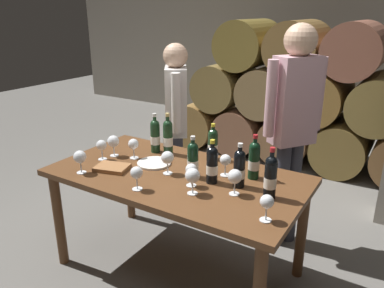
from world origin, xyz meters
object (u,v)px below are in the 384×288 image
at_px(dining_table, 177,186).
at_px(wine_glass_7, 137,173).
at_px(wine_bottle_7, 270,177).
at_px(wine_glass_9, 113,142).
at_px(wine_glass_3, 235,177).
at_px(wine_bottle_4, 212,164).
at_px(wine_glass_8, 80,157).
at_px(wine_bottle_3, 254,160).
at_px(wine_glass_1, 133,145).
at_px(wine_bottle_5, 239,168).
at_px(wine_glass_5, 267,203).
at_px(wine_bottle_6, 155,136).
at_px(wine_bottle_0, 168,137).
at_px(taster_seated_left, 176,116).
at_px(wine_bottle_1, 213,144).
at_px(wine_glass_4, 193,176).
at_px(serving_plate, 154,163).
at_px(wine_glass_2, 225,161).
at_px(sommelier_presenting, 293,118).
at_px(wine_bottle_2, 193,159).
at_px(wine_glass_0, 191,170).
at_px(tasting_notebook, 112,168).
at_px(wine_glass_10, 167,158).

xyz_separation_m(dining_table, wine_glass_7, (-0.07, -0.32, 0.20)).
distance_m(wine_bottle_7, wine_glass_9, 1.23).
bearing_deg(wine_glass_3, wine_bottle_4, 159.12).
bearing_deg(wine_glass_8, wine_bottle_3, 27.59).
bearing_deg(wine_glass_1, wine_bottle_3, 9.02).
xyz_separation_m(wine_bottle_5, wine_glass_5, (0.29, -0.29, -0.02)).
height_order(dining_table, wine_bottle_6, wine_bottle_6).
relative_size(wine_bottle_0, wine_glass_5, 2.16).
height_order(dining_table, taster_seated_left, taster_seated_left).
relative_size(wine_bottle_1, wine_bottle_5, 0.95).
distance_m(wine_glass_4, wine_glass_7, 0.34).
distance_m(wine_bottle_7, serving_plate, 0.89).
distance_m(wine_bottle_3, wine_bottle_7, 0.28).
bearing_deg(wine_bottle_6, taster_seated_left, 104.00).
height_order(dining_table, wine_glass_9, wine_glass_9).
height_order(wine_glass_2, sommelier_presenting, sommelier_presenting).
relative_size(wine_bottle_0, wine_glass_8, 2.01).
relative_size(wine_glass_4, wine_glass_8, 1.02).
xyz_separation_m(wine_bottle_2, wine_glass_8, (-0.67, -0.34, -0.01)).
height_order(wine_bottle_0, sommelier_presenting, sommelier_presenting).
distance_m(wine_bottle_6, wine_glass_7, 0.65).
relative_size(wine_bottle_6, serving_plate, 1.27).
xyz_separation_m(wine_bottle_7, wine_glass_5, (0.08, -0.25, -0.03)).
bearing_deg(wine_bottle_5, wine_glass_5, -45.21).
height_order(wine_bottle_1, wine_bottle_7, wine_bottle_7).
bearing_deg(wine_bottle_4, wine_bottle_6, 158.20).
relative_size(wine_glass_9, sommelier_presenting, 0.09).
distance_m(wine_bottle_4, sommelier_presenting, 0.81).
distance_m(wine_glass_0, tasting_notebook, 0.61).
relative_size(wine_glass_5, taster_seated_left, 0.10).
relative_size(wine_glass_7, tasting_notebook, 0.68).
distance_m(wine_bottle_0, wine_glass_4, 0.69).
bearing_deg(wine_glass_0, wine_glass_4, -54.44).
height_order(wine_bottle_1, wine_glass_4, wine_bottle_1).
bearing_deg(taster_seated_left, wine_glass_7, -68.50).
distance_m(wine_glass_4, wine_glass_10, 0.34).
bearing_deg(wine_bottle_4, wine_glass_9, 178.68).
bearing_deg(wine_bottle_3, wine_bottle_4, -134.61).
relative_size(wine_bottle_5, wine_bottle_6, 0.93).
bearing_deg(wine_bottle_6, wine_glass_0, -33.51).
bearing_deg(wine_glass_10, wine_glass_2, 27.07).
bearing_deg(wine_bottle_7, wine_bottle_5, 167.47).
bearing_deg(wine_glass_4, taster_seated_left, 128.55).
distance_m(wine_glass_4, serving_plate, 0.54).
xyz_separation_m(wine_bottle_5, wine_glass_1, (-0.86, 0.02, -0.02)).
height_order(wine_glass_4, tasting_notebook, wine_glass_4).
relative_size(wine_bottle_0, wine_glass_0, 2.15).
bearing_deg(wine_bottle_5, wine_bottle_1, 138.44).
distance_m(wine_bottle_2, serving_plate, 0.37).
bearing_deg(wine_glass_4, wine_bottle_5, 50.79).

